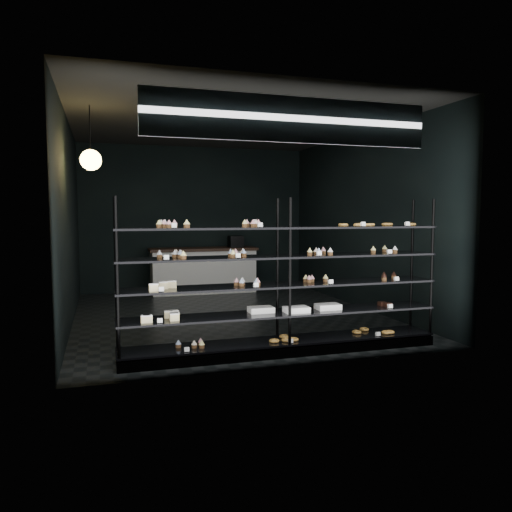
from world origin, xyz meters
The scene contains 5 objects.
room centered at (0.00, 0.00, 1.60)m, with size 5.01×6.01×3.20m.
display_shelf centered at (0.06, -2.45, 0.63)m, with size 4.00×0.50×1.91m.
signage centered at (0.00, -2.93, 2.75)m, with size 3.30×0.05×0.50m.
pendant_lamp centered at (-2.15, -0.91, 2.45)m, with size 0.28×0.28×0.87m.
service_counter centered at (0.08, 2.50, 0.50)m, with size 2.32×0.65×1.23m.
Camera 1 is at (-2.02, -8.14, 1.72)m, focal length 35.00 mm.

